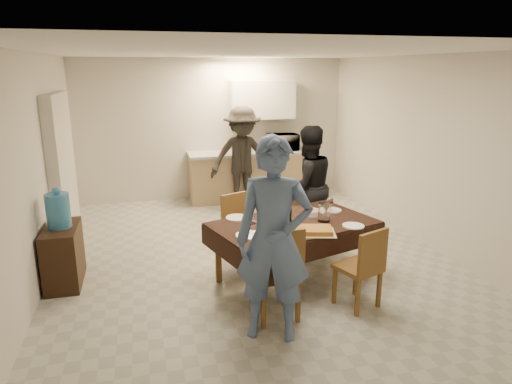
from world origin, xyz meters
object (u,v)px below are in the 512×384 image
microwave (283,142)px  person_kitchen (242,158)px  dining_table (294,225)px  person_far (307,186)px  water_pitcher (324,212)px  savoury_tart (314,230)px  console (63,255)px  wine_bottle (288,208)px  water_jug (58,211)px  person_near (274,240)px

microwave → person_kitchen: person_kitchen is taller
dining_table → person_far: 1.20m
water_pitcher → person_kitchen: bearing=95.1°
person_kitchen → savoury_tart: bearing=-89.6°
console → wine_bottle: bearing=-11.2°
dining_table → console: 2.67m
dining_table → wine_bottle: size_ratio=6.32×
dining_table → water_jug: bearing=150.9°
console → person_kitchen: 3.67m
dining_table → person_kitchen: bearing=71.6°
water_pitcher → person_far: (0.20, 1.10, 0.02)m
microwave → person_far: 2.47m
savoury_tart → water_pitcher: bearing=52.9°
person_near → microwave: bearing=92.7°
dining_table → person_near: (-0.55, -1.05, 0.26)m
dining_table → water_jug: size_ratio=5.25×
wine_bottle → savoury_tart: size_ratio=0.72×
water_jug → water_pitcher: bearing=-11.6°
microwave → person_kitchen: bearing=26.9°
wine_bottle → person_near: size_ratio=0.17×
water_jug → person_far: bearing=9.0°
savoury_tart → console: bearing=160.8°
dining_table → person_kitchen: person_kitchen is taller
person_kitchen → microwave: bearing=26.9°
console → person_far: bearing=9.0°
person_far → person_kitchen: bearing=-86.0°
console → dining_table: bearing=-12.1°
console → person_near: person_near is taller
wine_bottle → savoury_tart: (0.15, -0.43, -0.13)m
water_jug → person_kitchen: size_ratio=0.22×
water_jug → person_far: (3.14, 0.50, -0.04)m
wine_bottle → person_near: person_near is taller
console → person_far: 3.21m
wine_bottle → savoury_tart: wine_bottle is taller
water_jug → microwave: 4.60m
dining_table → wine_bottle: (-0.05, 0.05, 0.19)m
dining_table → microwave: (0.96, 3.47, 0.39)m
savoury_tart → person_far: size_ratio=0.27×
dining_table → microwave: size_ratio=3.69×
savoury_tart → dining_table: bearing=104.7°
dining_table → person_kitchen: (0.08, 3.02, 0.22)m
water_jug → person_near: size_ratio=0.21×
dining_table → water_jug: 2.65m
savoury_tart → microwave: microwave is taller
console → wine_bottle: size_ratio=2.29×
microwave → person_near: (-1.51, -4.52, -0.13)m
savoury_tart → person_far: (0.45, 1.43, 0.10)m
console → water_pitcher: 3.04m
person_near → person_far: (1.10, 2.10, -0.10)m
dining_table → microwave: 3.62m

